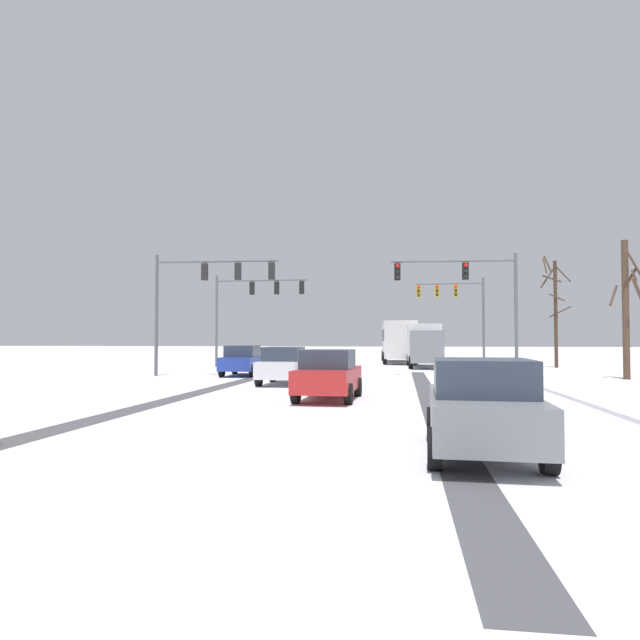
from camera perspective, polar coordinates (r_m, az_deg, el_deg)
name	(u,v)px	position (r m, az deg, el deg)	size (l,w,h in m)	color
ground_plane	(49,531)	(6.74, -25.50, -18.57)	(300.00, 300.00, 0.00)	white
wheel_track_left_lane	(190,395)	(20.62, -12.94, -7.32)	(0.83, 30.28, 0.01)	#4C4C51
wheel_track_right_lane	(430,398)	(19.27, 10.93, -7.71)	(0.72, 30.28, 0.01)	#4C4C51
traffic_signal_near_left	(205,286)	(30.98, -11.44, 3.38)	(6.68, 0.62, 6.50)	#56565B
traffic_signal_near_right	(472,288)	(31.07, 14.96, 3.13)	(6.58, 0.78, 6.50)	#56565B
traffic_signal_far_left	(252,299)	(40.38, -6.79, 2.12)	(6.58, 0.42, 6.50)	#56565B
traffic_signal_far_right	(456,301)	(43.25, 13.46, 1.82)	(5.01, 0.51, 6.50)	#56565B
car_blue_lead	(243,360)	(30.95, -7.73, -4.04)	(1.92, 4.14, 1.62)	#233899
car_white_second	(284,365)	(24.82, -3.62, -4.57)	(1.85, 4.11, 1.62)	silver
car_red_third	(329,374)	(18.42, 0.86, -5.48)	(1.94, 4.16, 1.62)	red
car_grey_fourth	(482,407)	(10.06, 15.95, -8.34)	(1.96, 4.16, 1.62)	slate
bus_oncoming	(398,339)	(48.38, 7.82, -1.89)	(3.07, 11.11, 3.38)	silver
box_truck_delivery	(424,344)	(40.51, 10.39, -2.37)	(2.41, 7.44, 3.02)	slate
bare_tree_sidewalk_mid	(626,306)	(31.56, 28.36, 1.26)	(1.74, 1.73, 6.82)	#4C3828
bare_tree_sidewalk_far	(555,307)	(42.62, 22.48, 1.23)	(2.11, 2.07, 7.85)	#423023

